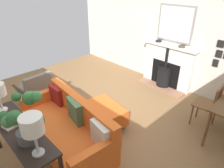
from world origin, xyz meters
TOP-DOWN VIEW (x-y plane):
  - ground_plane at (0.00, 0.00)m, footprint 4.99×6.24m
  - wall_left at (-2.50, 0.00)m, footprint 0.12×6.24m
  - fireplace at (-2.30, 0.23)m, footprint 0.53×1.41m
  - mirror_over_mantel at (-2.41, 0.23)m, footprint 0.04×0.90m
  - mantel_bowl_near at (-2.32, -0.12)m, footprint 0.15×0.15m
  - mantel_bowl_far at (-2.32, 0.53)m, footprint 0.16×0.16m
  - sofa at (0.74, 0.30)m, footprint 0.95×1.95m
  - ottoman at (-0.04, 0.30)m, footprint 0.69×0.85m
  - armchair_accent at (0.55, -1.24)m, footprint 0.71×0.63m
  - console_table at (1.45, 0.29)m, footprint 0.39×1.55m
  - table_lamp_far_end at (1.45, 0.88)m, footprint 0.24×0.24m
  - potted_plant at (1.43, 0.62)m, footprint 0.49×0.53m
  - book_stack at (1.45, 0.16)m, footprint 0.30×0.24m
  - dining_chair_near_fireplace at (-1.42, 1.70)m, footprint 0.43×0.43m
  - photo_gallery_row at (-2.42, 1.37)m, footprint 0.02×0.30m

SIDE VIEW (x-z plane):
  - ground_plane at x=0.00m, z-range -0.01..0.00m
  - ottoman at x=-0.04m, z-range 0.04..0.45m
  - sofa at x=0.74m, z-range -0.05..0.78m
  - armchair_accent at x=0.55m, z-range 0.07..0.85m
  - fireplace at x=-2.30m, z-range -0.07..1.03m
  - dining_chair_near_fireplace at x=-1.42m, z-range 0.08..0.96m
  - console_table at x=1.45m, z-range 0.29..1.06m
  - book_stack at x=1.45m, z-range 0.77..0.85m
  - potted_plant at x=1.43m, z-range 0.80..1.43m
  - mantel_bowl_far at x=-2.32m, z-range 1.11..1.15m
  - mantel_bowl_near at x=-2.32m, z-range 1.11..1.15m
  - photo_gallery_row at x=-2.42m, z-range 0.87..1.45m
  - table_lamp_far_end at x=1.45m, z-range 0.91..1.42m
  - wall_left at x=-2.50m, z-range 0.00..2.72m
  - mirror_over_mantel at x=-2.41m, z-range 1.16..2.01m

